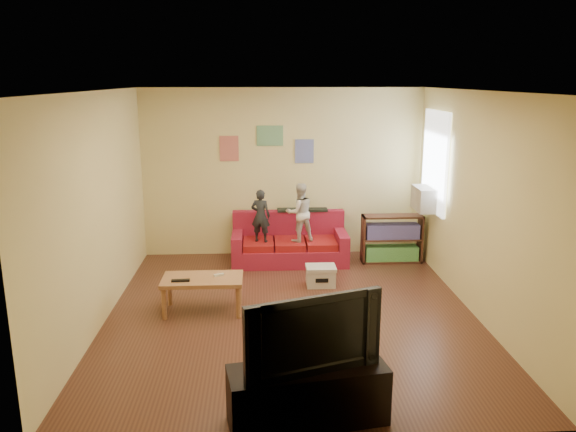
{
  "coord_description": "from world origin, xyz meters",
  "views": [
    {
      "loc": [
        -0.38,
        -6.45,
        2.84
      ],
      "look_at": [
        0.0,
        0.8,
        1.05
      ],
      "focal_mm": 35.0,
      "sensor_mm": 36.0,
      "label": 1
    }
  ],
  "objects_px": {
    "sofa": "(289,245)",
    "tv_stand": "(308,395)",
    "child_a": "(261,216)",
    "coffee_table": "(203,282)",
    "television": "(308,330)",
    "file_box": "(321,276)",
    "child_b": "(300,212)",
    "bookshelf": "(392,241)"
  },
  "relations": [
    {
      "from": "sofa",
      "to": "tv_stand",
      "type": "bearing_deg",
      "value": -91.08
    },
    {
      "from": "sofa",
      "to": "file_box",
      "type": "distance_m",
      "value": 1.19
    },
    {
      "from": "child_a",
      "to": "television",
      "type": "bearing_deg",
      "value": 111.43
    },
    {
      "from": "tv_stand",
      "to": "television",
      "type": "bearing_deg",
      "value": 0.0
    },
    {
      "from": "child_a",
      "to": "television",
      "type": "relative_size",
      "value": 0.7
    },
    {
      "from": "sofa",
      "to": "child_a",
      "type": "bearing_deg",
      "value": -160.34
    },
    {
      "from": "coffee_table",
      "to": "file_box",
      "type": "bearing_deg",
      "value": 27.6
    },
    {
      "from": "child_b",
      "to": "coffee_table",
      "type": "height_order",
      "value": "child_b"
    },
    {
      "from": "file_box",
      "to": "child_b",
      "type": "bearing_deg",
      "value": 103.63
    },
    {
      "from": "child_b",
      "to": "coffee_table",
      "type": "bearing_deg",
      "value": 36.6
    },
    {
      "from": "child_a",
      "to": "television",
      "type": "height_order",
      "value": "child_a"
    },
    {
      "from": "sofa",
      "to": "child_a",
      "type": "height_order",
      "value": "child_a"
    },
    {
      "from": "sofa",
      "to": "file_box",
      "type": "height_order",
      "value": "sofa"
    },
    {
      "from": "file_box",
      "to": "sofa",
      "type": "bearing_deg",
      "value": 108.78
    },
    {
      "from": "child_a",
      "to": "sofa",
      "type": "bearing_deg",
      "value": -144.01
    },
    {
      "from": "sofa",
      "to": "child_b",
      "type": "relative_size",
      "value": 1.98
    },
    {
      "from": "child_b",
      "to": "file_box",
      "type": "bearing_deg",
      "value": 87.13
    },
    {
      "from": "child_b",
      "to": "television",
      "type": "height_order",
      "value": "child_b"
    },
    {
      "from": "file_box",
      "to": "tv_stand",
      "type": "distance_m",
      "value": 3.23
    },
    {
      "from": "television",
      "to": "file_box",
      "type": "bearing_deg",
      "value": 62.77
    },
    {
      "from": "sofa",
      "to": "file_box",
      "type": "relative_size",
      "value": 4.34
    },
    {
      "from": "tv_stand",
      "to": "sofa",
      "type": "bearing_deg",
      "value": 79.11
    },
    {
      "from": "child_b",
      "to": "coffee_table",
      "type": "relative_size",
      "value": 0.92
    },
    {
      "from": "television",
      "to": "tv_stand",
      "type": "bearing_deg",
      "value": 0.0
    },
    {
      "from": "coffee_table",
      "to": "television",
      "type": "bearing_deg",
      "value": -65.16
    },
    {
      "from": "child_b",
      "to": "bookshelf",
      "type": "relative_size",
      "value": 0.96
    },
    {
      "from": "child_a",
      "to": "coffee_table",
      "type": "relative_size",
      "value": 0.83
    },
    {
      "from": "sofa",
      "to": "bookshelf",
      "type": "bearing_deg",
      "value": -3.86
    },
    {
      "from": "child_a",
      "to": "coffee_table",
      "type": "bearing_deg",
      "value": 83.92
    },
    {
      "from": "sofa",
      "to": "child_a",
      "type": "relative_size",
      "value": 2.19
    },
    {
      "from": "sofa",
      "to": "bookshelf",
      "type": "xyz_separation_m",
      "value": [
        1.61,
        -0.11,
        0.07
      ]
    },
    {
      "from": "sofa",
      "to": "file_box",
      "type": "bearing_deg",
      "value": -71.22
    },
    {
      "from": "bookshelf",
      "to": "television",
      "type": "relative_size",
      "value": 0.8
    },
    {
      "from": "file_box",
      "to": "child_a",
      "type": "bearing_deg",
      "value": 131.05
    },
    {
      "from": "sofa",
      "to": "tv_stand",
      "type": "relative_size",
      "value": 1.35
    },
    {
      "from": "file_box",
      "to": "coffee_table",
      "type": "bearing_deg",
      "value": -152.4
    },
    {
      "from": "coffee_table",
      "to": "child_b",
      "type": "bearing_deg",
      "value": 53.09
    },
    {
      "from": "sofa",
      "to": "child_b",
      "type": "xyz_separation_m",
      "value": [
        0.15,
        -0.16,
        0.57
      ]
    },
    {
      "from": "tv_stand",
      "to": "bookshelf",
      "type": "bearing_deg",
      "value": 58.25
    },
    {
      "from": "bookshelf",
      "to": "television",
      "type": "bearing_deg",
      "value": -111.95
    },
    {
      "from": "bookshelf",
      "to": "tv_stand",
      "type": "height_order",
      "value": "bookshelf"
    },
    {
      "from": "coffee_table",
      "to": "file_box",
      "type": "relative_size",
      "value": 2.39
    }
  ]
}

